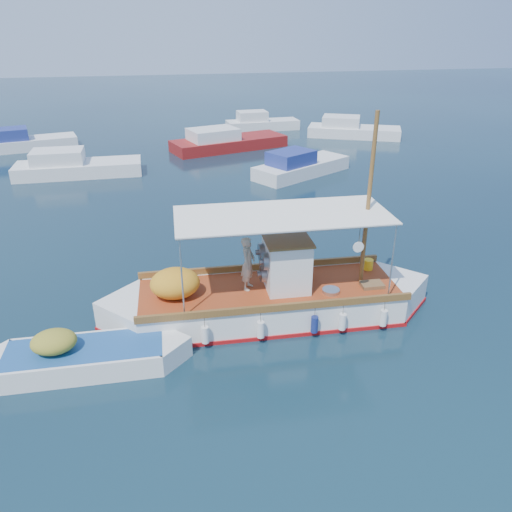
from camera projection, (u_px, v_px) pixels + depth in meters
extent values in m
plane|color=black|center=(273.00, 304.00, 16.65)|extent=(160.00, 160.00, 0.00)
cube|color=white|center=(269.00, 305.00, 15.89)|extent=(8.14, 2.99, 1.18)
cube|color=white|center=(140.00, 316.00, 15.28)|extent=(2.68, 2.68, 1.18)
cube|color=white|center=(388.00, 294.00, 16.49)|extent=(2.68, 2.68, 1.18)
cube|color=#A50F12|center=(269.00, 314.00, 16.04)|extent=(8.25, 3.08, 0.19)
cube|color=#953717|center=(269.00, 289.00, 15.64)|extent=(8.13, 2.78, 0.06)
cube|color=brown|center=(262.00, 266.00, 16.79)|extent=(8.15, 0.42, 0.21)
cube|color=brown|center=(278.00, 308.00, 14.38)|extent=(8.15, 0.42, 0.21)
cube|color=white|center=(287.00, 264.00, 15.37)|extent=(1.34, 1.44, 1.61)
cube|color=brown|center=(287.00, 239.00, 15.01)|extent=(1.45, 1.55, 0.06)
cylinder|color=slate|center=(267.00, 261.00, 14.82)|extent=(0.26, 0.55, 0.54)
cylinder|color=slate|center=(262.00, 252.00, 15.43)|extent=(0.26, 0.55, 0.54)
cylinder|color=slate|center=(264.00, 274.00, 15.38)|extent=(0.26, 0.55, 0.54)
cylinder|color=brown|center=(368.00, 202.00, 14.94)|extent=(0.13, 0.13, 5.36)
cylinder|color=brown|center=(340.00, 217.00, 15.00)|extent=(1.93, 0.16, 0.09)
cylinder|color=silver|center=(179.00, 244.00, 15.77)|extent=(0.05, 0.05, 2.41)
cylinder|color=silver|center=(182.00, 278.00, 13.66)|extent=(0.05, 0.05, 2.41)
cylinder|color=silver|center=(363.00, 232.00, 16.69)|extent=(0.05, 0.05, 2.41)
cylinder|color=silver|center=(392.00, 262.00, 14.58)|extent=(0.05, 0.05, 2.41)
cube|color=white|center=(283.00, 215.00, 14.65)|extent=(6.42, 2.82, 0.04)
ellipsoid|color=orange|center=(175.00, 283.00, 15.00)|extent=(1.55, 1.33, 0.90)
cube|color=yellow|center=(308.00, 271.00, 16.28)|extent=(0.28, 0.20, 0.43)
cylinder|color=yellow|center=(368.00, 265.00, 16.76)|extent=(0.33, 0.33, 0.36)
cube|color=brown|center=(372.00, 285.00, 15.71)|extent=(0.72, 0.51, 0.13)
cylinder|color=#B2B2B2|center=(331.00, 291.00, 15.36)|extent=(0.56, 0.56, 0.13)
cylinder|color=white|center=(358.00, 247.00, 14.24)|extent=(0.32, 0.04, 0.32)
cylinder|color=white|center=(205.00, 335.00, 14.18)|extent=(0.22, 0.22, 0.51)
cylinder|color=navy|center=(314.00, 324.00, 14.66)|extent=(0.22, 0.22, 0.51)
cylinder|color=white|center=(383.00, 318.00, 14.99)|extent=(0.22, 0.22, 0.51)
imported|color=#AFA891|center=(248.00, 263.00, 15.28)|extent=(0.65, 0.74, 1.72)
cube|color=white|center=(86.00, 360.00, 13.52)|extent=(4.18, 1.72, 0.81)
cube|color=white|center=(5.00, 369.00, 13.18)|extent=(1.62, 1.62, 0.81)
cube|color=white|center=(163.00, 352.00, 13.86)|extent=(1.62, 1.62, 0.81)
cube|color=#1D4D89|center=(84.00, 349.00, 13.36)|extent=(4.17, 1.54, 0.05)
ellipsoid|color=olive|center=(54.00, 342.00, 13.11)|extent=(1.21, 1.00, 0.59)
cube|color=silver|center=(79.00, 170.00, 30.45)|extent=(7.42, 2.45, 1.00)
cube|color=silver|center=(58.00, 157.00, 29.86)|extent=(2.98, 2.06, 0.80)
cube|color=maroon|center=(229.00, 145.00, 36.70)|extent=(8.85, 5.13, 1.00)
cube|color=silver|center=(213.00, 134.00, 35.76)|extent=(3.91, 3.26, 0.80)
cube|color=silver|center=(302.00, 170.00, 30.58)|extent=(6.68, 5.17, 1.00)
cube|color=navy|center=(291.00, 158.00, 29.61)|extent=(3.17, 2.92, 0.80)
cube|color=silver|center=(354.00, 133.00, 40.57)|extent=(7.71, 5.36, 1.00)
cube|color=silver|center=(341.00, 121.00, 40.40)|extent=(3.56, 3.21, 0.80)
cube|color=silver|center=(25.00, 145.00, 36.52)|extent=(7.59, 3.94, 1.00)
cube|color=navy|center=(6.00, 134.00, 35.71)|extent=(3.28, 2.58, 0.80)
cube|color=silver|center=(263.00, 126.00, 43.22)|extent=(6.25, 2.28, 1.00)
cube|color=silver|center=(252.00, 116.00, 42.63)|extent=(2.54, 1.81, 0.80)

